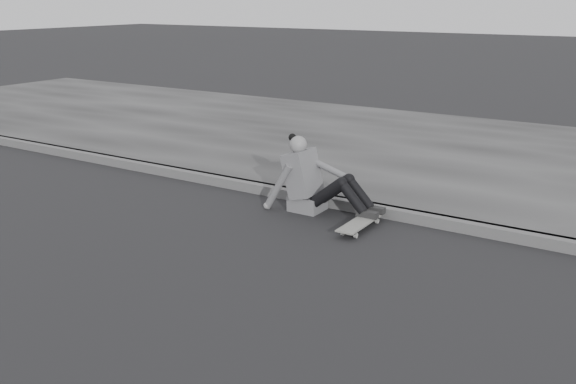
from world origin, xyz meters
name	(u,v)px	position (x,y,z in m)	size (l,w,h in m)	color
ground	(190,287)	(0.00, 0.00, 0.00)	(80.00, 80.00, 0.00)	black
curb	(334,202)	(0.00, 2.58, 0.06)	(24.00, 0.16, 0.12)	#505050
sidewalk	(426,151)	(0.00, 5.60, 0.06)	(24.00, 6.00, 0.12)	#363636
skateboard	(360,223)	(0.60, 2.06, 0.07)	(0.20, 0.78, 0.09)	#989893
seated_woman	(313,181)	(-0.13, 2.31, 0.36)	(1.38, 0.46, 0.88)	#59595C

